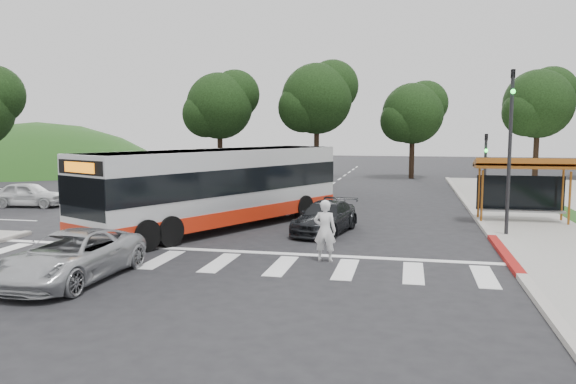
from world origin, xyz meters
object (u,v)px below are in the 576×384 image
(dark_sedan, at_px, (325,217))
(pedestrian, at_px, (325,231))
(transit_bus, at_px, (220,189))
(silver_suv_south, at_px, (71,256))

(dark_sedan, bearing_deg, pedestrian, -70.74)
(transit_bus, xyz_separation_m, dark_sedan, (4.56, -0.15, -1.04))
(silver_suv_south, bearing_deg, dark_sedan, 57.89)
(transit_bus, relative_size, pedestrian, 6.54)
(pedestrian, xyz_separation_m, silver_suv_south, (-6.58, -3.81, -0.31))
(transit_bus, relative_size, dark_sedan, 2.96)
(pedestrian, bearing_deg, transit_bus, -40.11)
(pedestrian, height_order, dark_sedan, pedestrian)
(transit_bus, distance_m, silver_suv_south, 9.07)
(pedestrian, relative_size, silver_suv_south, 0.40)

